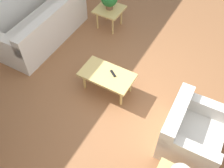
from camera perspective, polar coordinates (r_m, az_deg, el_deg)
ground_plane at (r=4.85m, az=4.56°, el=-2.41°), size 14.00×14.00×0.00m
sofa at (r=5.87m, az=-14.25°, el=11.83°), size 0.84×2.12×0.84m
armchair at (r=4.22m, az=16.64°, el=-10.12°), size 0.87×0.99×0.80m
coffee_table at (r=4.64m, az=-1.09°, el=1.73°), size 0.95×0.54×0.42m
side_table_plant at (r=6.01m, az=-0.57°, el=15.60°), size 0.58×0.58×0.47m
remote_control at (r=4.60m, az=0.21°, el=2.32°), size 0.16×0.12×0.02m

